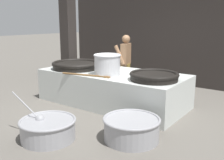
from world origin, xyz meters
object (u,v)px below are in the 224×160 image
at_px(giant_wok_far, 154,76).
at_px(cook, 125,62).
at_px(giant_wok_near, 76,65).
at_px(stock_pot, 107,64).
at_px(prep_bowl_vegetables, 48,128).
at_px(prep_bowl_meat, 131,128).

xyz_separation_m(giant_wok_far, cook, (-1.59, 1.33, 0.00)).
distance_m(giant_wok_near, cook, 1.47).
bearing_deg(stock_pot, prep_bowl_vegetables, -84.73).
relative_size(giant_wok_far, stock_pot, 1.64).
xyz_separation_m(giant_wok_near, stock_pot, (1.16, -0.19, 0.15)).
distance_m(stock_pot, cook, 1.56).
height_order(stock_pot, cook, cook).
height_order(stock_pot, prep_bowl_meat, stock_pot).
xyz_separation_m(prep_bowl_vegetables, prep_bowl_meat, (1.20, 0.84, 0.02)).
bearing_deg(prep_bowl_vegetables, prep_bowl_meat, 34.93).
bearing_deg(prep_bowl_meat, prep_bowl_vegetables, -145.07).
height_order(cook, prep_bowl_vegetables, cook).
relative_size(giant_wok_near, prep_bowl_vegetables, 0.99).
bearing_deg(giant_wok_far, giant_wok_near, 179.05).
relative_size(stock_pot, prep_bowl_meat, 0.63).
bearing_deg(stock_pot, cook, 107.20).
height_order(stock_pot, prep_bowl_vegetables, stock_pot).
bearing_deg(prep_bowl_meat, cook, 125.05).
distance_m(giant_wok_near, giant_wok_far, 2.30).
bearing_deg(stock_pot, giant_wok_near, 170.94).
xyz_separation_m(giant_wok_near, prep_bowl_meat, (2.54, -1.33, -0.68)).
xyz_separation_m(giant_wok_near, prep_bowl_vegetables, (1.35, -2.16, -0.70)).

